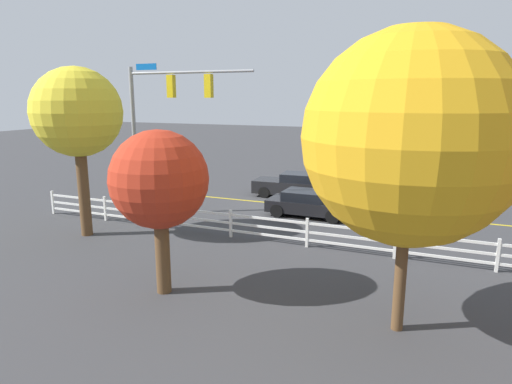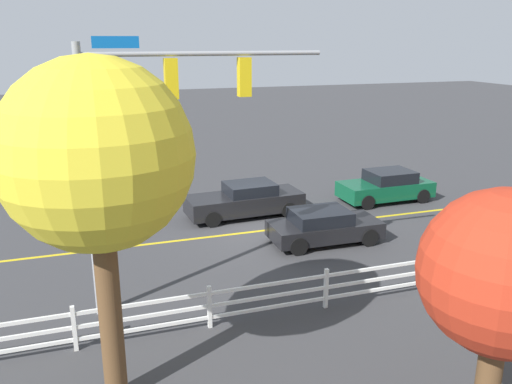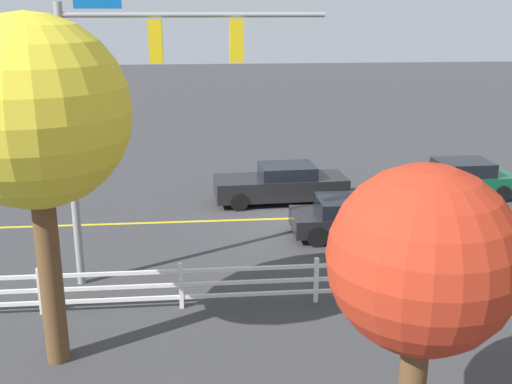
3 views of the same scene
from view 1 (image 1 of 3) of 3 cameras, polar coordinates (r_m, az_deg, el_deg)
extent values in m
plane|color=#38383A|center=(23.91, 3.77, -1.58)|extent=(120.00, 120.00, 0.00)
cube|color=gold|center=(22.98, 13.27, -2.45)|extent=(28.00, 0.16, 0.01)
cylinder|color=gray|center=(22.17, -15.36, 6.15)|extent=(0.20, 0.20, 7.04)
cylinder|color=gray|center=(20.33, -8.69, 15.02)|extent=(6.22, 0.12, 0.12)
cube|color=#0C59B2|center=(21.55, -13.97, 15.39)|extent=(1.10, 0.03, 0.28)
cube|color=gold|center=(20.80, -10.87, 13.22)|extent=(0.32, 0.28, 1.00)
sphere|color=red|center=(20.93, -10.68, 14.10)|extent=(0.17, 0.17, 0.17)
sphere|color=orange|center=(20.93, -10.64, 13.23)|extent=(0.17, 0.17, 0.17)
sphere|color=#148C19|center=(20.92, -10.61, 12.35)|extent=(0.17, 0.17, 0.17)
cube|color=gold|center=(19.82, -6.11, 13.43)|extent=(0.32, 0.28, 1.00)
sphere|color=red|center=(19.96, -5.92, 14.34)|extent=(0.17, 0.17, 0.17)
sphere|color=orange|center=(19.95, -5.90, 13.42)|extent=(0.17, 0.17, 0.17)
sphere|color=#148C19|center=(19.95, -5.88, 12.51)|extent=(0.17, 0.17, 0.17)
cube|color=#0C4C2D|center=(24.49, 20.22, -0.65)|extent=(4.19, 1.87, 0.68)
cube|color=black|center=(24.37, 20.81, 0.66)|extent=(2.01, 1.65, 0.50)
cylinder|color=black|center=(23.78, 16.71, -1.36)|extent=(0.64, 0.23, 0.64)
cylinder|color=black|center=(25.42, 17.06, -0.53)|extent=(0.64, 0.23, 0.64)
cylinder|color=black|center=(23.74, 23.53, -1.90)|extent=(0.64, 0.23, 0.64)
cylinder|color=black|center=(25.38, 23.43, -1.03)|extent=(0.64, 0.23, 0.64)
cube|color=black|center=(21.58, 6.86, -1.79)|extent=(4.01, 1.80, 0.56)
cube|color=black|center=(21.51, 6.38, -0.43)|extent=(2.03, 1.60, 0.45)
cylinder|color=black|center=(22.07, 10.82, -2.10)|extent=(0.64, 0.23, 0.64)
cylinder|color=black|center=(20.53, 9.83, -3.14)|extent=(0.64, 0.23, 0.64)
cylinder|color=black|center=(22.77, 4.16, -1.46)|extent=(0.64, 0.23, 0.64)
cylinder|color=black|center=(21.28, 2.72, -2.42)|extent=(0.64, 0.23, 0.64)
cube|color=black|center=(25.57, 5.11, 0.64)|extent=(4.88, 1.97, 0.72)
cube|color=black|center=(25.40, 5.65, 1.91)|extent=(2.06, 1.66, 0.46)
cylinder|color=black|center=(25.32, 1.06, -0.03)|extent=(0.65, 0.25, 0.64)
cylinder|color=black|center=(26.81, 2.16, 0.65)|extent=(0.65, 0.25, 0.64)
cylinder|color=black|center=(24.50, 8.31, -0.58)|extent=(0.65, 0.25, 0.64)
cylinder|color=black|center=(26.05, 9.01, 0.16)|extent=(0.65, 0.25, 0.64)
cube|color=white|center=(16.71, 28.71, -7.18)|extent=(0.10, 0.10, 1.15)
cube|color=white|center=(16.62, 17.48, -6.31)|extent=(0.10, 0.10, 1.15)
cube|color=white|center=(17.16, 6.59, -5.23)|extent=(0.10, 0.10, 1.15)
cube|color=white|center=(18.27, -3.28, -4.08)|extent=(0.10, 0.10, 1.15)
cube|color=white|center=(19.85, -11.77, -2.99)|extent=(0.10, 0.10, 1.15)
cube|color=white|center=(21.81, -18.87, -2.03)|extent=(0.10, 0.10, 1.15)
cube|color=white|center=(24.05, -24.71, -1.21)|extent=(0.10, 0.10, 1.15)
cube|color=white|center=(17.05, 6.62, -4.02)|extent=(26.00, 0.06, 0.09)
cube|color=white|center=(17.15, 6.59, -5.15)|extent=(26.00, 0.06, 0.09)
cube|color=white|center=(17.25, 6.56, -6.16)|extent=(26.00, 0.06, 0.09)
cylinder|color=brown|center=(11.52, 18.12, -10.09)|extent=(0.29, 0.29, 2.89)
sphere|color=gold|center=(10.74, 19.30, 6.55)|extent=(4.99, 4.99, 4.99)
cylinder|color=brown|center=(13.35, -11.93, -7.85)|extent=(0.43, 0.43, 2.35)
sphere|color=#B22D19|center=(12.77, -12.37, 1.60)|extent=(2.82, 2.82, 2.82)
cylinder|color=brown|center=(19.54, -21.31, 0.11)|extent=(0.46, 0.46, 3.75)
sphere|color=yellow|center=(19.17, -22.06, 9.53)|extent=(3.56, 3.56, 3.56)
camera|label=2|loc=(14.26, -52.43, 13.17)|focal=36.92mm
camera|label=3|loc=(10.72, -57.42, 13.29)|focal=43.63mm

